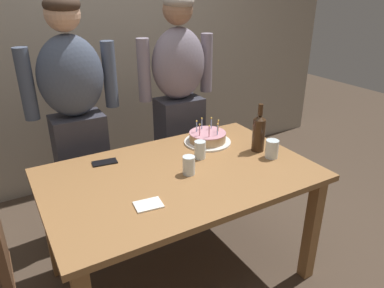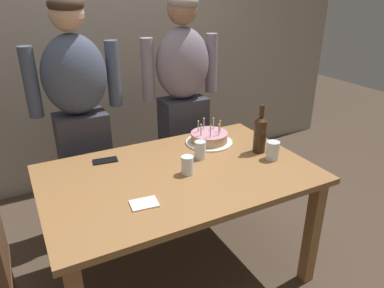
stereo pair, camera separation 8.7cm
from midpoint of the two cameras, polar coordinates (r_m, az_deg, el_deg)
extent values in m
plane|color=#47382B|center=(2.48, -0.80, -19.65)|extent=(10.00, 10.00, 0.00)
cube|color=#9E9384|center=(3.28, -13.85, 16.15)|extent=(5.20, 0.10, 2.60)
cube|color=olive|center=(2.05, -0.92, -4.86)|extent=(1.50, 0.96, 0.03)
cube|color=olive|center=(2.34, 19.48, -13.10)|extent=(0.07, 0.07, 0.70)
cube|color=olive|center=(2.43, -20.29, -11.69)|extent=(0.07, 0.07, 0.70)
cube|color=olive|center=(2.85, 7.67, -4.74)|extent=(0.07, 0.07, 0.70)
cylinder|color=white|center=(2.41, 3.75, 0.29)|extent=(0.31, 0.31, 0.01)
cylinder|color=tan|center=(2.39, 3.78, 1.04)|extent=(0.24, 0.24, 0.06)
cylinder|color=#D18E9E|center=(2.38, 3.80, 1.73)|extent=(0.24, 0.24, 0.01)
cylinder|color=#93B7DB|center=(2.43, 2.92, 3.13)|extent=(0.01, 0.01, 0.07)
sphere|color=#F9C64C|center=(2.41, 2.94, 4.04)|extent=(0.01, 0.01, 0.01)
cylinder|color=#93B7DB|center=(2.38, 2.05, 2.69)|extent=(0.01, 0.01, 0.07)
sphere|color=#F9C64C|center=(2.36, 2.06, 3.61)|extent=(0.01, 0.01, 0.01)
cylinder|color=pink|center=(2.32, 2.50, 2.13)|extent=(0.01, 0.01, 0.07)
sphere|color=#F9C64C|center=(2.30, 2.52, 3.07)|extent=(0.01, 0.01, 0.01)
cylinder|color=pink|center=(2.30, 3.99, 1.88)|extent=(0.01, 0.01, 0.07)
sphere|color=#F9C64C|center=(2.28, 4.02, 2.84)|extent=(0.01, 0.01, 0.01)
cylinder|color=#93B7DB|center=(2.33, 5.34, 2.16)|extent=(0.01, 0.01, 0.07)
sphere|color=#F9C64C|center=(2.31, 5.38, 3.10)|extent=(0.01, 0.01, 0.01)
cylinder|color=#EAB266|center=(2.39, 5.51, 2.72)|extent=(0.01, 0.01, 0.07)
sphere|color=#F9C64C|center=(2.37, 5.55, 3.64)|extent=(0.01, 0.01, 0.01)
cylinder|color=#93B7DB|center=(2.43, 4.43, 3.14)|extent=(0.01, 0.01, 0.07)
sphere|color=#F9C64C|center=(2.42, 4.46, 4.05)|extent=(0.01, 0.01, 0.01)
cylinder|color=silver|center=(2.17, 2.43, -0.95)|extent=(0.07, 0.07, 0.11)
cylinder|color=silver|center=(1.99, 0.50, -3.39)|extent=(0.07, 0.07, 0.11)
cylinder|color=silver|center=(2.23, 13.74, -1.00)|extent=(0.08, 0.08, 0.11)
cylinder|color=#382314|center=(2.29, 11.76, 1.19)|extent=(0.08, 0.08, 0.21)
cone|color=#382314|center=(2.24, 12.01, 3.98)|extent=(0.08, 0.08, 0.03)
cylinder|color=#382314|center=(2.23, 12.11, 5.17)|extent=(0.03, 0.03, 0.07)
cube|color=black|center=(2.21, -12.48, -2.60)|extent=(0.15, 0.09, 0.01)
cube|color=white|center=(1.77, -6.18, -9.37)|extent=(0.14, 0.11, 0.01)
cube|color=#33333D|center=(2.69, -15.26, -4.68)|extent=(0.34, 0.23, 0.92)
ellipsoid|color=#424C60|center=(2.44, -17.10, 10.37)|extent=(0.41, 0.27, 0.52)
sphere|color=tan|center=(2.38, -18.23, 19.03)|extent=(0.21, 0.21, 0.21)
ellipsoid|color=#38281E|center=(2.36, -18.33, 20.27)|extent=(0.21, 0.21, 0.12)
cylinder|color=#424C60|center=(2.53, -11.34, 10.82)|extent=(0.09, 0.09, 0.44)
cylinder|color=#424C60|center=(2.44, -23.19, 8.88)|extent=(0.09, 0.09, 0.44)
cube|color=#33333D|center=(2.91, -0.49, -1.46)|extent=(0.34, 0.23, 0.92)
ellipsoid|color=slate|center=(2.68, -0.54, 12.58)|extent=(0.41, 0.27, 0.52)
sphere|color=#936B51|center=(2.63, -0.58, 20.50)|extent=(0.21, 0.21, 0.21)
ellipsoid|color=gray|center=(2.62, -0.42, 21.63)|extent=(0.21, 0.21, 0.12)
cylinder|color=slate|center=(2.84, 3.96, 12.62)|extent=(0.09, 0.09, 0.44)
cylinder|color=slate|center=(2.61, -6.04, 11.54)|extent=(0.09, 0.09, 0.44)
cylinder|color=brown|center=(2.27, -25.50, -19.73)|extent=(0.04, 0.04, 0.45)
camera|label=1|loc=(0.04, -88.84, 0.52)|focal=33.72mm
camera|label=2|loc=(0.04, 91.16, -0.52)|focal=33.72mm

